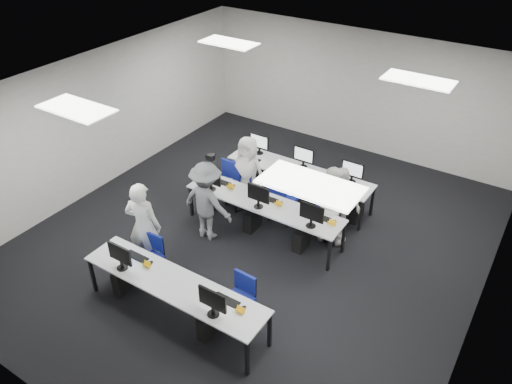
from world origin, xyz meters
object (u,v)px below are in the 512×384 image
Objects in this scene: chair_3 at (285,205)px; student_0 at (144,226)px; student_1 at (330,204)px; student_2 at (248,172)px; photographer at (207,202)px; desk_front at (174,285)px; student_3 at (340,202)px; chair_4 at (324,220)px; chair_5 at (237,184)px; chair_0 at (150,265)px; chair_2 at (239,195)px; chair_7 at (329,214)px; chair_1 at (239,308)px; desk_mid at (264,204)px; chair_6 at (281,200)px.

chair_3 is 2.95m from student_0.
student_2 is (-1.94, 0.16, -0.01)m from student_1.
photographer reaches higher than student_1.
desk_front is 3.58m from student_3.
chair_4 is 0.51m from student_1.
student_3 is (2.41, -0.04, 0.45)m from chair_5.
student_3 reaches higher than chair_0.
chair_7 is at bearing 32.14° from chair_2.
student_0 reaches higher than student_2.
chair_5 is (-1.18, 3.40, -0.37)m from desk_front.
chair_3 is at bearing 108.18° from chair_1.
chair_5 reaches higher than chair_0.
student_1 is 1.95m from student_2.
student_1 reaches higher than desk_mid.
chair_7 is at bearing 44.95° from desk_mid.
chair_0 reaches higher than desk_mid.
chair_4 is (1.97, 2.79, 0.05)m from chair_0.
student_3 is at bearing 49.99° from chair_0.
chair_2 reaches higher than desk_mid.
student_3 is at bearing -121.73° from student_1.
chair_6 reaches higher than chair_0.
chair_1 is 3.08m from chair_7.
chair_7 is (-0.03, 0.30, -0.05)m from chair_4.
student_1 is 2.30m from photographer.
student_2 is at bearing -90.54° from photographer.
desk_mid is 3.90× the size of chair_2.
desk_mid is at bearing -94.90° from chair_3.
chair_0 is at bearing -177.23° from chair_1.
student_3 is 0.93× the size of photographer.
chair_0 is at bearing -96.50° from student_2.
student_3 reaches higher than chair_4.
desk_front is 3.34m from student_1.
chair_4 reaches higher than chair_7.
chair_2 is 0.86× the size of chair_6.
chair_4 is (0.89, -0.00, 0.00)m from chair_3.
chair_0 is 1.01× the size of chair_2.
chair_5 reaches higher than chair_6.
student_1 is (2.06, 0.01, 0.53)m from chair_2.
photographer is (-0.77, -1.44, 0.51)m from chair_6.
desk_mid is 2.33m from chair_1.
student_3 reaches higher than desk_front.
chair_3 is (0.10, 0.66, -0.37)m from desk_mid.
chair_2 is 0.55× the size of student_3.
chair_6 is at bearing 35.73° from chair_2.
chair_5 reaches higher than desk_front.
chair_3 is 1.69m from photographer.
student_3 is at bearing 85.64° from chair_1.
desk_front is 1.44m from student_0.
student_3 is at bearing -145.44° from photographer.
student_1 is 1.05× the size of student_3.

